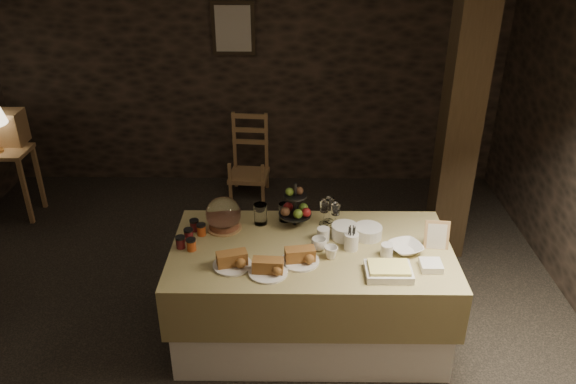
{
  "coord_description": "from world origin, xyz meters",
  "views": [
    {
      "loc": [
        0.48,
        -3.49,
        2.93
      ],
      "look_at": [
        0.44,
        0.2,
        1.01
      ],
      "focal_mm": 35.0,
      "sensor_mm": 36.0,
      "label": 1
    }
  ],
  "objects_px": {
    "wine_rack": "(2,127)",
    "timber_column": "(461,118)",
    "buffet_table": "(311,286)",
    "fruit_stand": "(296,209)",
    "chair": "(249,159)"
  },
  "relations": [
    {
      "from": "wine_rack",
      "to": "timber_column",
      "type": "height_order",
      "value": "timber_column"
    },
    {
      "from": "buffet_table",
      "to": "fruit_stand",
      "type": "height_order",
      "value": "fruit_stand"
    },
    {
      "from": "buffet_table",
      "to": "chair",
      "type": "xyz_separation_m",
      "value": [
        -0.62,
        2.35,
        -0.05
      ]
    },
    {
      "from": "chair",
      "to": "fruit_stand",
      "type": "distance_m",
      "value": 2.17
    },
    {
      "from": "chair",
      "to": "fruit_stand",
      "type": "bearing_deg",
      "value": -71.05
    },
    {
      "from": "wine_rack",
      "to": "timber_column",
      "type": "distance_m",
      "value": 4.43
    },
    {
      "from": "wine_rack",
      "to": "chair",
      "type": "xyz_separation_m",
      "value": [
        2.44,
        0.38,
        -0.51
      ]
    },
    {
      "from": "wine_rack",
      "to": "chair",
      "type": "relative_size",
      "value": 0.6
    },
    {
      "from": "buffet_table",
      "to": "fruit_stand",
      "type": "xyz_separation_m",
      "value": [
        -0.11,
        0.31,
        0.47
      ]
    },
    {
      "from": "wine_rack",
      "to": "timber_column",
      "type": "bearing_deg",
      "value": -10.13
    },
    {
      "from": "fruit_stand",
      "to": "timber_column",
      "type": "bearing_deg",
      "value": 32.61
    },
    {
      "from": "timber_column",
      "to": "buffet_table",
      "type": "bearing_deg",
      "value": -136.95
    },
    {
      "from": "wine_rack",
      "to": "timber_column",
      "type": "relative_size",
      "value": 0.16
    },
    {
      "from": "chair",
      "to": "fruit_stand",
      "type": "xyz_separation_m",
      "value": [
        0.51,
        -2.05,
        0.52
      ]
    },
    {
      "from": "timber_column",
      "to": "fruit_stand",
      "type": "distance_m",
      "value": 1.7
    }
  ]
}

